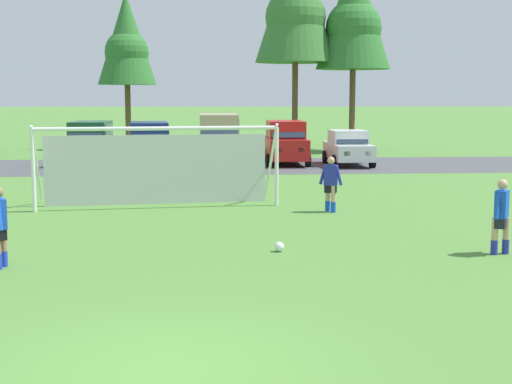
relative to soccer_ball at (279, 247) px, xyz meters
name	(u,v)px	position (x,y,z in m)	size (l,w,h in m)	color
ground_plane	(184,201)	(-2.24, 8.11, -0.11)	(400.00, 400.00, 0.00)	#518438
parking_lot_strip	(188,166)	(-2.24, 20.04, -0.11)	(52.00, 8.40, 0.01)	#4C4C51
soccer_ball	(279,247)	(0.00, 0.00, 0.00)	(0.22, 0.22, 0.22)	white
soccer_goal	(157,164)	(-3.05, 7.27, 1.18)	(7.57, 2.65, 2.57)	white
player_striker_near	(501,217)	(4.75, -0.64, 0.71)	(0.55, 0.61, 1.64)	tan
player_defender_far	(0,227)	(-5.72, -1.10, 0.71)	(0.38, 0.73, 1.64)	#936B4C
player_winger_left	(331,184)	(2.12, 5.44, 0.71)	(0.68, 0.44, 1.64)	tan
parked_car_slot_far_left	(91,143)	(-7.00, 20.74, 1.00)	(2.23, 4.65, 2.16)	#194C2D
parked_car_slot_left	(150,144)	(-4.06, 19.47, 1.00)	(2.39, 4.73, 2.16)	navy
parked_car_slot_center_left	(219,138)	(-0.75, 20.16, 1.23)	(2.23, 4.82, 2.52)	tan
parked_car_slot_center	(286,142)	(2.62, 20.77, 1.00)	(2.22, 4.64, 2.16)	red
parked_car_slot_center_right	(348,148)	(5.61, 19.83, 0.77)	(2.04, 4.20, 1.72)	silver
tree_mid_left	(126,42)	(-6.17, 31.67, 6.64)	(3.68, 3.68, 9.83)	brown
tree_center_back	(296,3)	(4.16, 29.03, 8.81)	(4.86, 4.86, 12.96)	brown
tree_mid_right	(354,14)	(7.65, 28.77, 8.14)	(4.50, 4.50, 11.99)	brown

